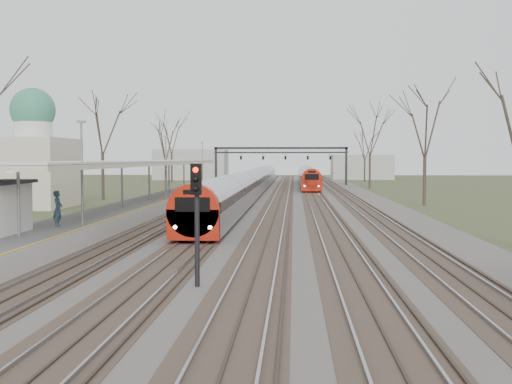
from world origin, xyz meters
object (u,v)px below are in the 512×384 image
(train_far, at_px, (308,176))
(passenger, at_px, (58,209))
(train_near, at_px, (253,182))
(signal_post, at_px, (197,206))

(train_far, bearing_deg, passenger, -100.69)
(train_far, height_order, passenger, train_far)
(train_near, distance_m, train_far, 25.49)
(train_far, distance_m, signal_post, 79.66)
(train_far, relative_size, signal_post, 11.03)
(train_far, height_order, signal_post, signal_post)
(passenger, height_order, signal_post, signal_post)
(train_near, distance_m, signal_post, 55.01)
(train_near, height_order, train_far, same)
(train_near, relative_size, passenger, 51.61)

